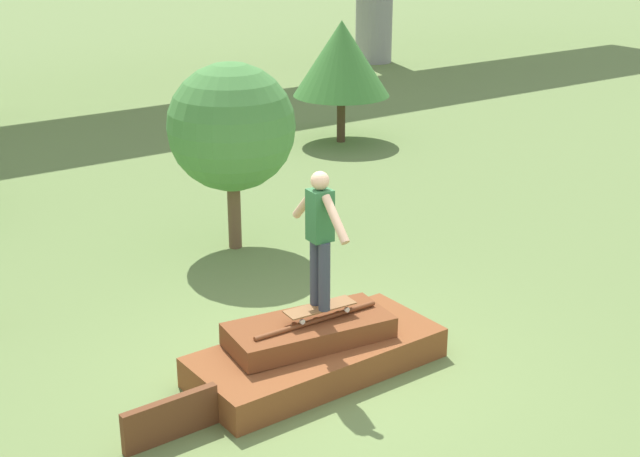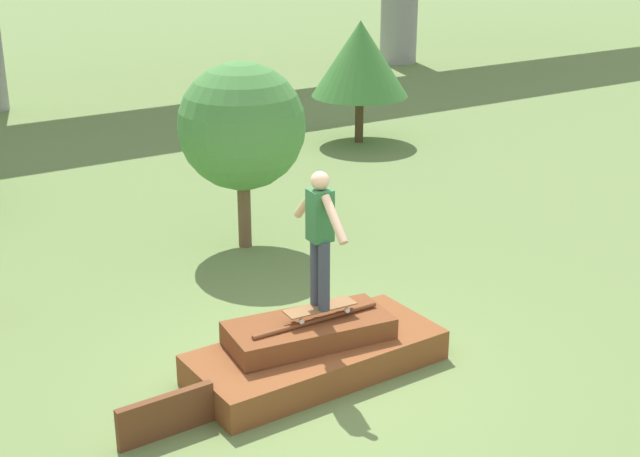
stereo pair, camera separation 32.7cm
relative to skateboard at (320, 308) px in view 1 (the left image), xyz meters
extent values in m
plane|color=olive|center=(-0.08, -0.05, -0.69)|extent=(80.00, 80.00, 0.00)
cube|color=brown|center=(-0.08, -0.05, -0.52)|extent=(2.68, 1.22, 0.33)
cube|color=brown|center=(-0.11, 0.03, -0.24)|extent=(1.78, 0.92, 0.25)
cylinder|color=brown|center=(-0.08, -0.05, -0.10)|extent=(1.48, 0.05, 0.05)
cube|color=brown|center=(-1.87, -0.32, -0.48)|extent=(0.95, 0.11, 0.41)
cube|color=brown|center=(0.00, 0.00, 0.01)|extent=(0.78, 0.27, 0.01)
cylinder|color=silver|center=(0.27, 0.08, -0.05)|extent=(0.06, 0.03, 0.05)
cylinder|color=silver|center=(0.26, -0.11, -0.05)|extent=(0.06, 0.03, 0.05)
cylinder|color=silver|center=(-0.26, 0.11, -0.05)|extent=(0.06, 0.03, 0.05)
cylinder|color=silver|center=(-0.27, -0.08, -0.05)|extent=(0.06, 0.03, 0.05)
cylinder|color=#383D4C|center=(0.01, 0.08, 0.38)|extent=(0.12, 0.12, 0.73)
cylinder|color=#383D4C|center=(-0.01, -0.08, 0.38)|extent=(0.12, 0.12, 0.73)
cube|color=#2D6638|center=(0.00, 0.00, 1.01)|extent=(0.23, 0.22, 0.53)
sphere|color=tan|center=(0.00, 0.00, 1.37)|extent=(0.19, 0.19, 0.19)
cylinder|color=tan|center=(0.02, 0.29, 1.06)|extent=(0.11, 0.43, 0.42)
cylinder|color=tan|center=(-0.02, -0.29, 1.06)|extent=(0.11, 0.43, 0.42)
cylinder|color=brown|center=(0.98, 3.53, -0.19)|extent=(0.18, 0.18, 1.00)
sphere|color=#4C8E42|center=(0.98, 3.53, 1.06)|extent=(1.75, 1.75, 1.75)
cylinder|color=#4C3823|center=(5.65, 7.43, -0.21)|extent=(0.17, 0.17, 0.95)
cone|color=#428438|center=(5.65, 7.43, 1.01)|extent=(1.93, 1.93, 1.48)
camera|label=1|loc=(-4.72, -6.84, 3.95)|focal=50.00mm
camera|label=2|loc=(-4.45, -7.02, 3.95)|focal=50.00mm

